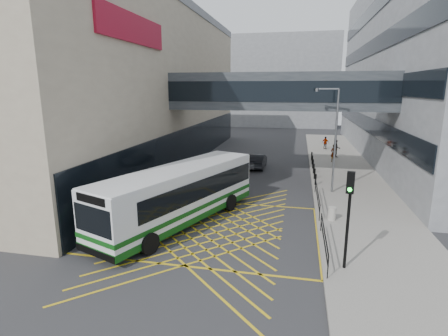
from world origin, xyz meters
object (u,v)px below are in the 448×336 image
Objects in this scene: car_silver at (249,161)px; pedestrian_c at (325,143)px; car_dark at (258,161)px; pedestrian_b at (336,149)px; car_white at (177,195)px; bus at (181,193)px; street_lamp at (333,134)px; pedestrian_a at (333,153)px; traffic_light at (349,207)px; litter_bin at (332,214)px.

pedestrian_c is (8.08, 11.81, 0.31)m from car_silver.
pedestrian_b is at bearing -140.97° from car_dark.
car_white is 2.53× the size of pedestrian_c.
bus is 2.87× the size of car_silver.
street_lamp is at bearing -139.24° from car_white.
car_white is at bearing -147.89° from street_lamp.
pedestrian_a is at bearing 83.03° from bus.
pedestrian_c is at bearing 101.82° from traffic_light.
car_silver is 11.06m from street_lamp.
car_white is 12.71m from car_silver.
pedestrian_b is (0.48, 2.38, 0.08)m from pedestrian_a.
street_lamp reaches higher than litter_bin.
bus reaches higher than car_silver.
car_dark is 0.81m from car_silver.
car_white is 12.04m from street_lamp.
car_white is 20.01m from pedestrian_a.
pedestrian_a is (7.56, 3.91, 0.37)m from car_dark.
bus reaches higher than pedestrian_b.
pedestrian_a is at bearing -151.64° from car_dark.
pedestrian_a reaches higher than car_silver.
street_lamp is (0.31, 11.86, 1.51)m from traffic_light.
bus is 9.69m from traffic_light.
street_lamp reaches higher than pedestrian_a.
traffic_light is (6.83, -19.39, 2.33)m from car_silver.
bus is 1.59× the size of street_lamp.
car_dark is 2.45× the size of pedestrian_a.
car_dark is (4.03, 12.39, 0.05)m from car_white.
car_dark is at bearing 113.73° from litter_bin.
bus reaches higher than car_white.
street_lamp reaches higher than bus.
traffic_light is 23.52m from pedestrian_a.
traffic_light is at bearing 108.20° from car_dark.
bus is 15.50m from car_silver.
bus is 24.25m from pedestrian_b.
car_dark is at bearing 76.37° from pedestrian_c.
litter_bin is 25.39m from pedestrian_c.
litter_bin is at bearing 104.40° from traffic_light.
car_silver is (1.90, 15.34, -1.13)m from bus.
pedestrian_a is 7.81m from pedestrian_c.
street_lamp is at bearing 61.86° from bus.
car_dark reaches higher than car_white.
car_silver is at bearing 123.52° from traffic_light.
car_silver is (3.23, 12.30, 0.01)m from car_white.
street_lamp is at bearing 51.67° from pedestrian_a.
car_dark is 1.02× the size of traffic_light.
car_dark is 10.22m from pedestrian_b.
car_white reaches higher than litter_bin.
car_dark is 5.57× the size of litter_bin.
traffic_light is (6.03, -19.48, 2.30)m from car_dark.
pedestrian_b is (1.71, 13.91, -3.36)m from street_lamp.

